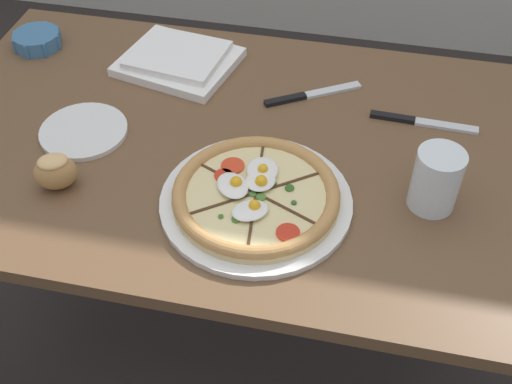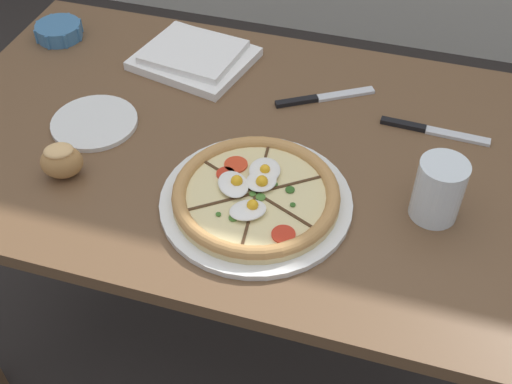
% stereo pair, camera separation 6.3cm
% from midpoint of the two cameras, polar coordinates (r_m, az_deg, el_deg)
% --- Properties ---
extents(ground_plane, '(12.00, 12.00, 0.00)m').
position_cam_midpoint_polar(ground_plane, '(1.82, -2.03, -13.11)').
color(ground_plane, '#2D2826').
extents(dining_table, '(1.28, 0.78, 0.72)m').
position_cam_midpoint_polar(dining_table, '(1.33, -2.70, 0.98)').
color(dining_table, brown).
rests_on(dining_table, ground_plane).
extents(pizza, '(0.34, 0.34, 0.05)m').
position_cam_midpoint_polar(pizza, '(1.12, -1.61, -0.41)').
color(pizza, white).
rests_on(pizza, dining_table).
extents(ramekin_bowl, '(0.11, 0.11, 0.04)m').
position_cam_midpoint_polar(ramekin_bowl, '(1.62, -19.98, 12.61)').
color(ramekin_bowl, teal).
rests_on(ramekin_bowl, dining_table).
extents(napkin_folded, '(0.28, 0.25, 0.04)m').
position_cam_midpoint_polar(napkin_folded, '(1.47, -8.16, 11.55)').
color(napkin_folded, white).
rests_on(napkin_folded, dining_table).
extents(bread_piece_near, '(0.09, 0.08, 0.07)m').
position_cam_midpoint_polar(bread_piece_near, '(1.21, -18.84, 1.72)').
color(bread_piece_near, '#B27F47').
rests_on(bread_piece_near, dining_table).
extents(knife_main, '(0.20, 0.13, 0.01)m').
position_cam_midpoint_polar(knife_main, '(1.38, 3.67, 8.63)').
color(knife_main, silver).
rests_on(knife_main, dining_table).
extents(knife_spare, '(0.22, 0.03, 0.01)m').
position_cam_midpoint_polar(knife_spare, '(1.33, 13.25, 6.04)').
color(knife_spare, silver).
rests_on(knife_spare, dining_table).
extents(water_glass, '(0.08, 0.08, 0.12)m').
position_cam_midpoint_polar(water_glass, '(1.14, 14.15, 0.78)').
color(water_glass, white).
rests_on(water_glass, dining_table).
extents(side_saucer, '(0.17, 0.17, 0.01)m').
position_cam_midpoint_polar(side_saucer, '(1.33, -16.39, 5.18)').
color(side_saucer, white).
rests_on(side_saucer, dining_table).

